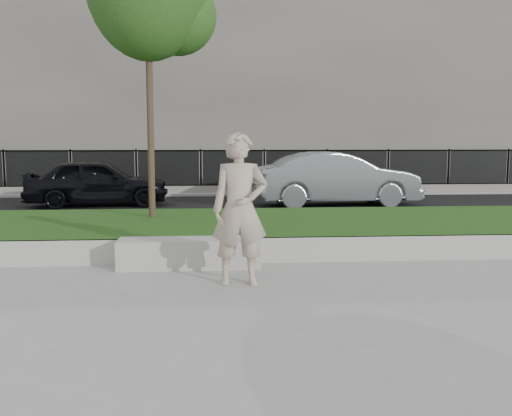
{
  "coord_description": "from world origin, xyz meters",
  "views": [
    {
      "loc": [
        -0.17,
        -7.77,
        1.92
      ],
      "look_at": [
        0.5,
        1.2,
        0.85
      ],
      "focal_mm": 40.0,
      "sensor_mm": 36.0,
      "label": 1
    }
  ],
  "objects": [
    {
      "name": "ground",
      "position": [
        0.0,
        0.0,
        0.0
      ],
      "size": [
        90.0,
        90.0,
        0.0
      ],
      "primitive_type": "plane",
      "color": "gray",
      "rests_on": "ground"
    },
    {
      "name": "stone_bench",
      "position": [
        -0.54,
        0.8,
        0.22
      ],
      "size": [
        2.15,
        0.54,
        0.44
      ],
      "primitive_type": "cube",
      "color": "#A8A59D",
      "rests_on": "ground"
    },
    {
      "name": "iron_fence",
      "position": [
        0.0,
        12.0,
        0.54
      ],
      "size": [
        32.0,
        0.3,
        1.5
      ],
      "color": "slate",
      "rests_on": "far_pavement"
    },
    {
      "name": "car_dark",
      "position": [
        -3.5,
        8.84,
        0.72
      ],
      "size": [
        4.2,
        2.19,
        1.36
      ],
      "primitive_type": "imported",
      "rotation": [
        0.0,
        0.0,
        1.72
      ],
      "color": "black",
      "rests_on": "street"
    },
    {
      "name": "building_facade",
      "position": [
        0.0,
        20.0,
        5.0
      ],
      "size": [
        34.0,
        10.0,
        10.0
      ],
      "primitive_type": "cube",
      "color": "#59564E",
      "rests_on": "ground"
    },
    {
      "name": "book",
      "position": [
        0.04,
        0.69,
        0.45
      ],
      "size": [
        0.24,
        0.19,
        0.02
      ],
      "primitive_type": "cube",
      "rotation": [
        0.0,
        0.0,
        -0.18
      ],
      "color": "#EFE5CE",
      "rests_on": "stone_bench"
    },
    {
      "name": "grass_bank",
      "position": [
        0.0,
        3.0,
        0.2
      ],
      "size": [
        34.0,
        4.0,
        0.4
      ],
      "primitive_type": "cube",
      "color": "black",
      "rests_on": "ground"
    },
    {
      "name": "man",
      "position": [
        0.18,
        -0.25,
        1.01
      ],
      "size": [
        0.75,
        0.5,
        2.03
      ],
      "primitive_type": "imported",
      "rotation": [
        0.0,
        0.0,
        0.02
      ],
      "color": "tan",
      "rests_on": "ground"
    },
    {
      "name": "car_silver",
      "position": [
        3.37,
        8.43,
        0.81
      ],
      "size": [
        4.82,
        2.02,
        1.55
      ],
      "primitive_type": "imported",
      "rotation": [
        0.0,
        0.0,
        1.65
      ],
      "color": "gray",
      "rests_on": "street"
    },
    {
      "name": "far_pavement",
      "position": [
        0.0,
        13.0,
        0.06
      ],
      "size": [
        34.0,
        3.0,
        0.12
      ],
      "primitive_type": "cube",
      "color": "gray",
      "rests_on": "ground"
    },
    {
      "name": "street",
      "position": [
        0.0,
        8.5,
        0.02
      ],
      "size": [
        34.0,
        7.0,
        0.04
      ],
      "primitive_type": "cube",
      "color": "black",
      "rests_on": "ground"
    },
    {
      "name": "grass_kerb",
      "position": [
        0.0,
        1.04,
        0.2
      ],
      "size": [
        34.0,
        0.08,
        0.4
      ],
      "primitive_type": "cube",
      "color": "#A8A59D",
      "rests_on": "ground"
    }
  ]
}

